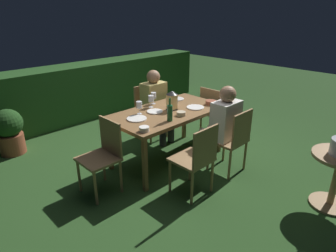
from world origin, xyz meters
TOP-DOWN VIEW (x-y plane):
  - ground_plane at (0.00, 0.00)m, footprint 16.00×16.00m
  - dining_table at (0.00, 0.00)m, footprint 1.60×0.86m
  - chair_side_left_a at (-0.36, -0.82)m, footprint 0.42×0.40m
  - chair_head_far at (1.05, 0.00)m, footprint 0.40×0.42m
  - chair_head_near at (-1.05, 0.00)m, footprint 0.40×0.42m
  - chair_side_right_b at (0.36, 0.82)m, footprint 0.42×0.40m
  - person_in_mustard at (0.36, 0.63)m, footprint 0.38×0.47m
  - chair_side_left_b at (0.36, -0.82)m, footprint 0.42×0.40m
  - person_in_cream at (0.36, -0.63)m, footprint 0.38×0.47m
  - lantern_centerpiece at (0.07, -0.01)m, footprint 0.15×0.15m
  - green_bottle_on_table at (-0.25, -0.28)m, footprint 0.07×0.07m
  - wine_glass_a at (-0.06, 0.27)m, footprint 0.08×0.08m
  - wine_glass_b at (-0.35, 0.18)m, footprint 0.08×0.08m
  - wine_glass_c at (0.07, 0.36)m, footprint 0.08×0.08m
  - plate_a at (0.35, -0.18)m, footprint 0.24×0.24m
  - plate_b at (-0.16, 0.09)m, footprint 0.21×0.21m
  - plate_c at (0.46, 0.28)m, footprint 0.22×0.22m
  - plate_d at (-0.50, 0.05)m, footprint 0.25×0.25m
  - bowl_olives at (0.25, 0.14)m, footprint 0.13×0.13m
  - bowl_bread at (-0.01, -0.25)m, footprint 0.12×0.12m
  - bowl_salad at (-0.69, -0.31)m, footprint 0.12×0.12m
  - bowl_dip at (0.63, -0.24)m, footprint 0.15×0.15m
  - hedge_backdrop at (0.00, 2.46)m, footprint 5.78×0.62m
  - potted_plant_by_hedge at (-1.51, 1.79)m, footprint 0.42×0.42m

SIDE VIEW (x-z plane):
  - ground_plane at x=0.00m, z-range 0.00..0.00m
  - potted_plant_by_hedge at x=-1.51m, z-range 0.02..0.71m
  - chair_side_left_a at x=-0.36m, z-range 0.05..0.92m
  - chair_head_far at x=1.05m, z-range 0.05..0.92m
  - chair_head_near at x=-1.05m, z-range 0.05..0.92m
  - chair_side_right_b at x=0.36m, z-range 0.05..0.92m
  - chair_side_left_b at x=0.36m, z-range 0.05..0.92m
  - hedge_backdrop at x=0.00m, z-range 0.00..1.05m
  - person_in_mustard at x=0.36m, z-range 0.06..1.21m
  - person_in_cream at x=0.36m, z-range 0.06..1.21m
  - dining_table at x=0.00m, z-range 0.31..1.06m
  - plate_a at x=0.35m, z-range 0.75..0.76m
  - plate_b at x=-0.16m, z-range 0.75..0.76m
  - plate_c at x=0.46m, z-range 0.75..0.76m
  - plate_d at x=-0.50m, z-range 0.75..0.76m
  - bowl_olives at x=0.25m, z-range 0.75..0.79m
  - bowl_bread at x=-0.01m, z-range 0.75..0.80m
  - bowl_salad at x=-0.69m, z-range 0.75..0.80m
  - bowl_dip at x=0.63m, z-range 0.75..0.81m
  - green_bottle_on_table at x=-0.25m, z-range 0.71..1.00m
  - wine_glass_a at x=-0.06m, z-range 0.78..0.95m
  - wine_glass_b at x=-0.35m, z-range 0.78..0.95m
  - wine_glass_c at x=0.07m, z-range 0.78..0.95m
  - lantern_centerpiece at x=0.07m, z-range 0.76..1.03m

